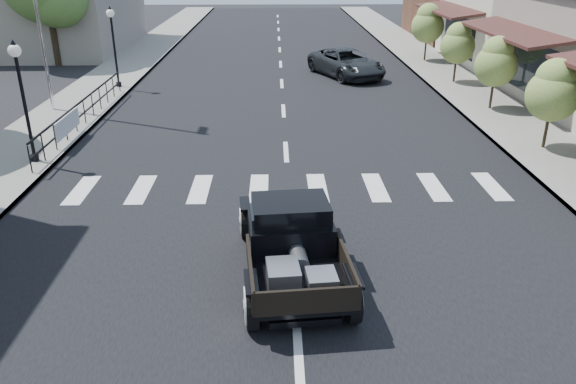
{
  "coord_description": "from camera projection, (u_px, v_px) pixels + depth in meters",
  "views": [
    {
      "loc": [
        -0.34,
        -10.09,
        6.02
      ],
      "look_at": [
        -0.07,
        1.48,
        1.0
      ],
      "focal_mm": 35.0,
      "sensor_mm": 36.0,
      "label": 1
    }
  ],
  "objects": [
    {
      "name": "ground",
      "position": [
        293.0,
        264.0,
        11.66
      ],
      "size": [
        120.0,
        120.0,
        0.0
      ],
      "primitive_type": "plane",
      "color": "black",
      "rests_on": "ground"
    },
    {
      "name": "road",
      "position": [
        282.0,
        94.0,
        25.41
      ],
      "size": [
        14.0,
        80.0,
        0.02
      ],
      "primitive_type": "cube",
      "color": "black",
      "rests_on": "ground"
    },
    {
      "name": "road_markings",
      "position": [
        284.0,
        126.0,
        20.83
      ],
      "size": [
        12.0,
        60.0,
        0.06
      ],
      "primitive_type": null,
      "color": "silver",
      "rests_on": "ground"
    },
    {
      "name": "sidewalk_left",
      "position": [
        94.0,
        93.0,
        25.2
      ],
      "size": [
        3.0,
        80.0,
        0.15
      ],
      "primitive_type": "cube",
      "color": "gray",
      "rests_on": "ground"
    },
    {
      "name": "sidewalk_right",
      "position": [
        469.0,
        91.0,
        25.57
      ],
      "size": [
        3.0,
        80.0,
        0.15
      ],
      "primitive_type": "cube",
      "color": "gray",
      "rests_on": "ground"
    },
    {
      "name": "low_building_left",
      "position": [
        46.0,
        9.0,
        36.02
      ],
      "size": [
        10.0,
        12.0,
        5.0
      ],
      "primitive_type": "cube",
      "color": "gray",
      "rests_on": "ground"
    },
    {
      "name": "storefront_far",
      "position": [
        549.0,
        23.0,
        31.27
      ],
      "size": [
        10.0,
        9.0,
        4.5
      ],
      "primitive_type": "cube",
      "color": "beige",
      "rests_on": "ground"
    },
    {
      "name": "railing",
      "position": [
        84.0,
        110.0,
        20.41
      ],
      "size": [
        0.08,
        10.0,
        1.0
      ],
      "primitive_type": null,
      "color": "black",
      "rests_on": "sidewalk_left"
    },
    {
      "name": "banner",
      "position": [
        69.0,
        131.0,
        18.66
      ],
      "size": [
        0.04,
        2.2,
        0.6
      ],
      "primitive_type": null,
      "color": "silver",
      "rests_on": "sidewalk_left"
    },
    {
      "name": "lamp_post_b",
      "position": [
        24.0,
        103.0,
        16.23
      ],
      "size": [
        0.36,
        0.36,
        3.57
      ],
      "primitive_type": null,
      "color": "black",
      "rests_on": "sidewalk_left"
    },
    {
      "name": "lamp_post_c",
      "position": [
        114.0,
        47.0,
        25.4
      ],
      "size": [
        0.36,
        0.36,
        3.57
      ],
      "primitive_type": null,
      "color": "black",
      "rests_on": "sidewalk_left"
    },
    {
      "name": "big_tree_far",
      "position": [
        48.0,
        0.0,
        30.18
      ],
      "size": [
        4.76,
        4.76,
        6.99
      ],
      "primitive_type": null,
      "color": "#486C2E",
      "rests_on": "ground"
    },
    {
      "name": "small_tree_b",
      "position": [
        551.0,
        106.0,
        17.55
      ],
      "size": [
        1.64,
        1.64,
        2.73
      ],
      "primitive_type": null,
      "color": "olive",
      "rests_on": "sidewalk_right"
    },
    {
      "name": "small_tree_c",
      "position": [
        495.0,
        74.0,
        22.02
      ],
      "size": [
        1.64,
        1.64,
        2.73
      ],
      "primitive_type": null,
      "color": "olive",
      "rests_on": "sidewalk_right"
    },
    {
      "name": "small_tree_d",
      "position": [
        457.0,
        53.0,
        26.56
      ],
      "size": [
        1.6,
        1.6,
        2.67
      ],
      "primitive_type": null,
      "color": "olive",
      "rests_on": "sidewalk_right"
    },
    {
      "name": "small_tree_e",
      "position": [
        427.0,
        33.0,
        31.73
      ],
      "size": [
        1.81,
        1.81,
        3.02
      ],
      "primitive_type": null,
      "color": "olive",
      "rests_on": "sidewalk_right"
    },
    {
      "name": "hotrod_pickup",
      "position": [
        292.0,
        240.0,
        10.95
      ],
      "size": [
        2.53,
        4.74,
        1.58
      ],
      "primitive_type": null,
      "rotation": [
        0.0,
        0.0,
        0.09
      ],
      "color": "black",
      "rests_on": "ground"
    },
    {
      "name": "second_car",
      "position": [
        346.0,
        63.0,
        28.53
      ],
      "size": [
        4.05,
        5.45,
        1.38
      ],
      "primitive_type": "imported",
      "rotation": [
        0.0,
        0.0,
        0.4
      ],
      "color": "black",
      "rests_on": "ground"
    }
  ]
}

